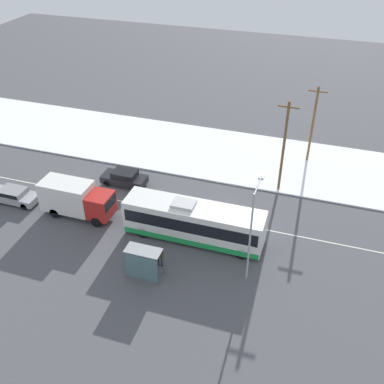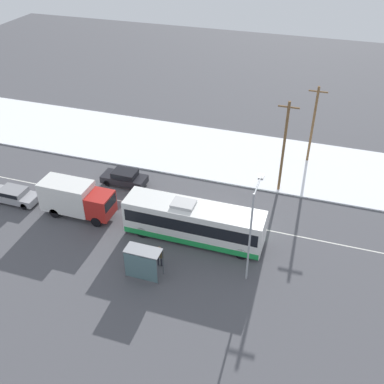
% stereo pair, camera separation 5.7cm
% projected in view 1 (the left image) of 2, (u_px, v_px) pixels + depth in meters
% --- Properties ---
extents(ground_plane, '(120.00, 120.00, 0.00)m').
position_uv_depth(ground_plane, '(215.00, 220.00, 38.20)').
color(ground_plane, '#4C4C51').
extents(snow_lot, '(80.00, 10.90, 0.12)m').
position_uv_depth(snow_lot, '(244.00, 157.00, 46.91)').
color(snow_lot, white).
rests_on(snow_lot, ground_plane).
extents(lane_marking_center, '(60.00, 0.12, 0.00)m').
position_uv_depth(lane_marking_center, '(215.00, 220.00, 38.20)').
color(lane_marking_center, silver).
rests_on(lane_marking_center, ground_plane).
extents(city_bus, '(11.13, 2.57, 3.34)m').
position_uv_depth(city_bus, '(194.00, 222.00, 35.30)').
color(city_bus, white).
rests_on(city_bus, ground_plane).
extents(box_truck, '(6.24, 2.30, 3.07)m').
position_uv_depth(box_truck, '(76.00, 198.00, 37.93)').
color(box_truck, silver).
rests_on(box_truck, ground_plane).
extents(sedan_car, '(4.25, 1.80, 1.45)m').
position_uv_depth(sedan_car, '(124.00, 177.00, 42.34)').
color(sedan_car, black).
rests_on(sedan_car, ground_plane).
extents(parked_car_near_truck, '(4.33, 1.80, 1.29)m').
position_uv_depth(parked_car_near_truck, '(14.00, 195.00, 40.04)').
color(parked_car_near_truck, '#9E9EA3').
rests_on(parked_car_near_truck, ground_plane).
extents(pedestrian_at_stop, '(0.65, 0.29, 1.81)m').
position_uv_depth(pedestrian_at_stop, '(160.00, 254.00, 32.98)').
color(pedestrian_at_stop, '#23232D').
rests_on(pedestrian_at_stop, ground_plane).
extents(bus_shelter, '(2.59, 1.20, 2.40)m').
position_uv_depth(bus_shelter, '(142.00, 260.00, 31.62)').
color(bus_shelter, gray).
rests_on(bus_shelter, ground_plane).
extents(streetlamp, '(0.36, 2.85, 7.45)m').
position_uv_depth(streetlamp, '(253.00, 222.00, 30.25)').
color(streetlamp, '#9EA3A8').
rests_on(streetlamp, ground_plane).
extents(utility_pole_roadside, '(1.80, 0.24, 8.83)m').
position_uv_depth(utility_pole_roadside, '(284.00, 147.00, 39.36)').
color(utility_pole_roadside, brown).
rests_on(utility_pole_roadside, ground_plane).
extents(utility_pole_snowlot, '(1.80, 0.24, 8.05)m').
position_uv_depth(utility_pole_snowlot, '(313.00, 124.00, 44.06)').
color(utility_pole_snowlot, brown).
rests_on(utility_pole_snowlot, ground_plane).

